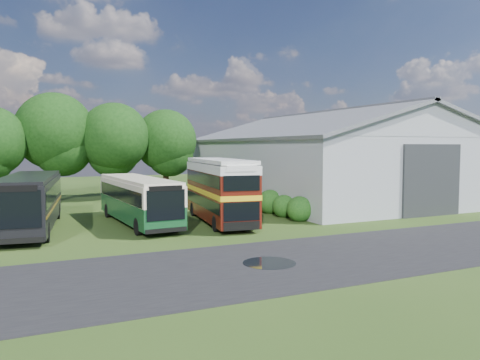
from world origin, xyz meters
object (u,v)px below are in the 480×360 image
bus_green_single (138,199)px  bus_maroon_double (220,191)px  bus_dark_single (30,201)px  storage_shed (329,154)px

bus_green_single → bus_maroon_double: 5.11m
bus_green_single → bus_maroon_double: size_ratio=1.10×
bus_maroon_double → bus_dark_single: bearing=177.4°
storage_shed → bus_dark_single: (-25.28, -6.34, -2.48)m
bus_green_single → bus_dark_single: 6.14m
bus_maroon_double → bus_dark_single: bus_maroon_double is taller
bus_green_single → bus_maroon_double: (4.85, -1.51, 0.47)m
bus_maroon_double → storage_shed: bearing=37.7°
storage_shed → bus_dark_single: 26.18m
bus_dark_single → bus_green_single: bearing=3.1°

